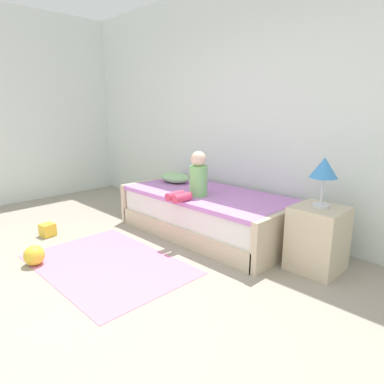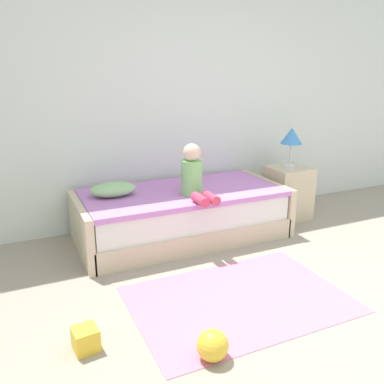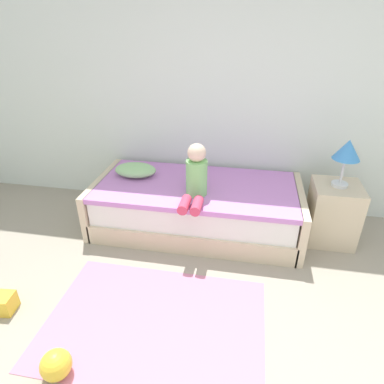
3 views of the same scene
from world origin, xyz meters
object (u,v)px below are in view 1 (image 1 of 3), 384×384
Objects in this scene: toy_ball at (34,255)px; bed at (207,213)px; pillow at (175,178)px; toy_block at (48,230)px; nightstand at (317,239)px; child_figure at (195,179)px; table_lamp at (324,170)px.

bed is at bearing 72.34° from toy_ball.
pillow is 2.27× the size of toy_ball.
pillow reaches higher than toy_block.
nightstand is 1.18× the size of child_figure.
bed is at bearing -178.77° from table_lamp.
table_lamp is 3.04× the size of toy_block.
table_lamp is 0.88× the size of child_figure.
bed is 1.35m from nightstand.
table_lamp reaches higher than child_figure.
table_lamp is at bearing 28.79° from toy_block.
pillow is at bearing 177.99° from table_lamp.
bed reaches higher than toy_block.
toy_block is at bearing -131.69° from bed.
table_lamp is (1.35, 0.03, 0.69)m from bed.
nightstand reaches higher than bed.
bed is at bearing -178.77° from nightstand.
table_lamp is 1.36m from child_figure.
pillow is at bearing 69.10° from toy_block.
bed is 0.51m from child_figure.
toy_ball is at bearing -30.88° from toy_block.
pillow is at bearing 154.96° from child_figure.
toy_block is (-2.59, -1.43, -0.23)m from nightstand.
nightstand is at bearing 43.54° from toy_ball.
toy_ball is (-1.92, -1.83, -0.20)m from nightstand.
bed is 1.88m from toy_block.
table_lamp is at bearing 0.00° from nightstand.
nightstand is at bearing 0.00° from table_lamp.
child_figure is 1.84m from toy_block.
bed reaches higher than toy_ball.
pillow is (-0.70, 0.33, -0.14)m from child_figure.
table_lamp is at bearing 43.54° from toy_ball.
toy_ball is (-0.57, -1.80, -0.15)m from bed.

